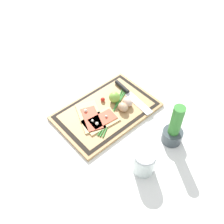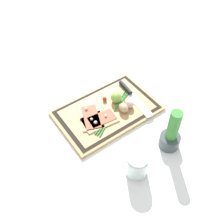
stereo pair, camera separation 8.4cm
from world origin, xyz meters
TOP-DOWN VIEW (x-y plane):
  - ground_plane at (0.00, 0.00)m, footprint 6.00×6.00m
  - cutting_board at (0.00, 0.00)m, footprint 0.49×0.32m
  - pizza_slice_near at (0.09, -0.01)m, footprint 0.16×0.21m
  - pizza_slice_far at (0.07, 0.04)m, footprint 0.17×0.12m
  - knife at (-0.16, -0.02)m, footprint 0.06×0.28m
  - egg_brown at (-0.06, 0.05)m, footprint 0.04×0.06m
  - egg_pink at (-0.10, 0.04)m, footprint 0.04×0.06m
  - lime at (-0.07, -0.02)m, footprint 0.06×0.06m
  - cherry_tomato_red at (-0.02, -0.06)m, footprint 0.02×0.02m
  - scallion_bunch at (-0.02, 0.03)m, footprint 0.31×0.18m
  - herb_pot at (-0.11, 0.32)m, footprint 0.09×0.09m
  - sauce_jar at (0.09, 0.34)m, footprint 0.09×0.09m

SIDE VIEW (x-z plane):
  - ground_plane at x=0.00m, z-range 0.00..0.00m
  - cutting_board at x=0.00m, z-range 0.00..0.02m
  - scallion_bunch at x=-0.02m, z-range 0.02..0.03m
  - pizza_slice_near at x=0.09m, z-range 0.01..0.04m
  - pizza_slice_far at x=0.07m, z-range 0.01..0.04m
  - knife at x=-0.16m, z-range 0.02..0.04m
  - cherry_tomato_red at x=-0.02m, z-range 0.02..0.04m
  - egg_brown at x=-0.06m, z-range 0.02..0.06m
  - egg_pink at x=-0.10m, z-range 0.02..0.06m
  - lime at x=-0.07m, z-range 0.02..0.07m
  - sauce_jar at x=0.09m, z-range -0.01..0.10m
  - herb_pot at x=-0.11m, z-range -0.03..0.18m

